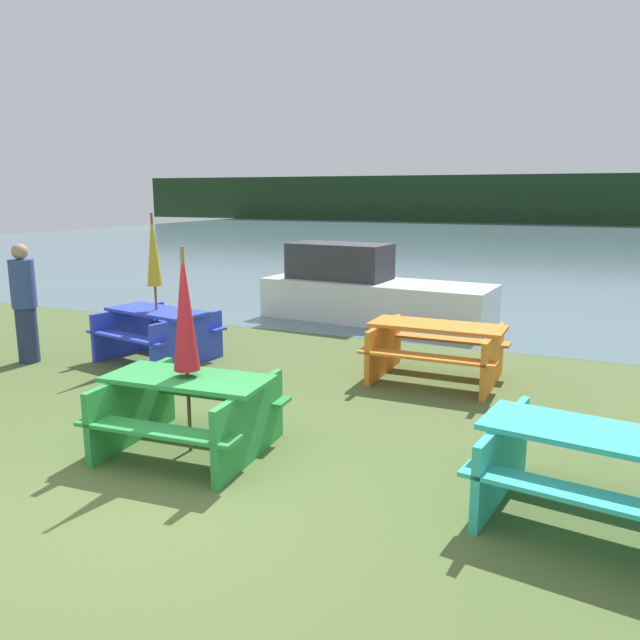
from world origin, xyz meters
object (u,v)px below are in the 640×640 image
at_px(picnic_table_orange, 437,346).
at_px(person, 25,304).
at_px(picnic_table_teal, 604,468).
at_px(picnic_table_green, 189,407).
at_px(boat, 368,292).
at_px(picnic_table_blue, 157,330).
at_px(umbrella_crimson, 185,311).
at_px(umbrella_gold, 153,252).

xyz_separation_m(picnic_table_orange, person, (-5.84, -1.55, 0.42)).
height_order(picnic_table_teal, picnic_table_orange, picnic_table_orange).
xyz_separation_m(picnic_table_green, boat, (-0.56, 6.85, 0.11)).
bearing_deg(person, boat, 54.54).
bearing_deg(picnic_table_blue, picnic_table_green, -47.18).
xyz_separation_m(picnic_table_teal, umbrella_crimson, (-3.71, -0.12, 0.96)).
height_order(picnic_table_green, person, person).
relative_size(picnic_table_green, umbrella_gold, 0.76).
bearing_deg(person, picnic_table_orange, 14.84).
bearing_deg(picnic_table_green, umbrella_crimson, -63.43).
distance_m(umbrella_gold, boat, 4.72).
xyz_separation_m(umbrella_crimson, boat, (-0.56, 6.85, -0.85)).
xyz_separation_m(picnic_table_green, picnic_table_teal, (3.71, 0.12, 0.00)).
relative_size(umbrella_crimson, person, 1.13).
height_order(umbrella_gold, person, umbrella_gold).
bearing_deg(picnic_table_green, picnic_table_teal, 1.87).
bearing_deg(boat, picnic_table_teal, -52.80).
bearing_deg(picnic_table_orange, picnic_table_teal, -57.32).
bearing_deg(picnic_table_teal, person, 168.17).
relative_size(picnic_table_orange, umbrella_gold, 0.81).
bearing_deg(person, umbrella_gold, 28.05).
height_order(picnic_table_blue, umbrella_gold, umbrella_gold).
xyz_separation_m(picnic_table_blue, person, (-1.70, -0.90, 0.43)).
xyz_separation_m(picnic_table_teal, umbrella_gold, (-6.19, 2.56, 1.20)).
xyz_separation_m(umbrella_crimson, person, (-4.18, 1.77, -0.52)).
height_order(picnic_table_teal, umbrella_gold, umbrella_gold).
bearing_deg(picnic_table_blue, umbrella_gold, -45.00).
bearing_deg(picnic_table_green, picnic_table_blue, 132.82).
bearing_deg(person, umbrella_crimson, -23.01).
height_order(picnic_table_teal, umbrella_crimson, umbrella_crimson).
bearing_deg(picnic_table_orange, picnic_table_green, -116.58).
bearing_deg(umbrella_gold, boat, 65.30).
bearing_deg(picnic_table_blue, boat, 65.30).
relative_size(picnic_table_green, picnic_table_blue, 0.92).
relative_size(picnic_table_teal, person, 1.13).
bearing_deg(picnic_table_orange, boat, 122.23).
bearing_deg(picnic_table_blue, picnic_table_teal, -22.42).
bearing_deg(umbrella_gold, picnic_table_green, -47.18).
bearing_deg(umbrella_crimson, person, 156.99).
height_order(picnic_table_green, umbrella_crimson, umbrella_crimson).
xyz_separation_m(picnic_table_green, person, (-4.18, 1.77, 0.44)).
bearing_deg(picnic_table_blue, picnic_table_orange, 8.83).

